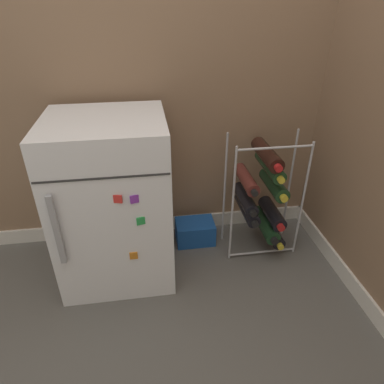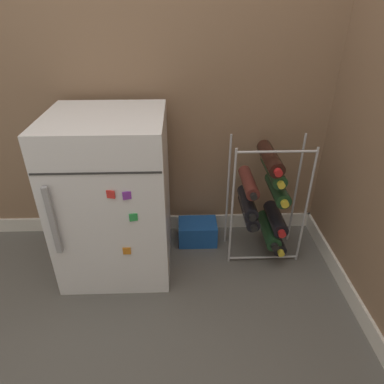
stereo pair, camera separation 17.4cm
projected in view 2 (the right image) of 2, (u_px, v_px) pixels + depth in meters
The scene contains 5 objects.
ground_plane at pixel (182, 311), 1.61m from camera, with size 14.00×14.00×0.00m, color #56544F.
wall_back at pixel (176, 7), 1.59m from camera, with size 6.64×0.07×2.50m.
mini_fridge at pixel (114, 197), 1.71m from camera, with size 0.54×0.52×0.83m.
wine_rack at pixel (266, 201), 1.82m from camera, with size 0.39×0.32×0.68m.
soda_box at pixel (198, 232), 2.03m from camera, with size 0.22×0.16×0.13m.
Camera 2 is at (0.01, -1.11, 1.30)m, focal length 32.00 mm.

